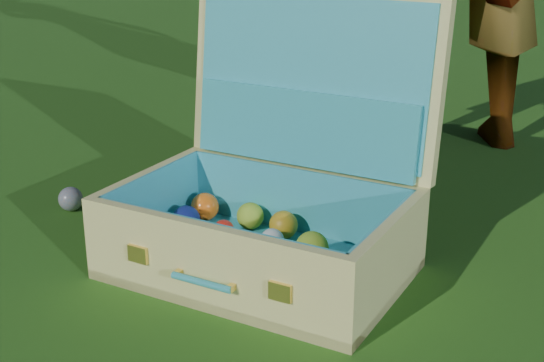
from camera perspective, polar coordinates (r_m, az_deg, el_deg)
The scene contains 3 objects.
ground at distance 1.63m, azimuth 2.84°, elevation -6.20°, with size 60.00×60.00×0.00m, color #215114.
stray_ball at distance 1.96m, azimuth -14.92°, elevation -1.32°, with size 0.06×0.06×0.06m, color #396895.
suitcase at distance 1.59m, azimuth 0.27°, elevation -0.54°, with size 0.66×0.56×0.56m.
Camera 1 is at (0.41, -1.41, 0.72)m, focal length 50.00 mm.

